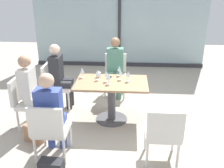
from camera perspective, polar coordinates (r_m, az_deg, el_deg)
ground_plane at (r=4.74m, az=-0.08°, el=-7.76°), size 12.00×12.00×0.00m
window_wall_backdrop at (r=7.40m, az=1.63°, el=13.08°), size 4.80×0.10×2.70m
dining_table_main at (r=4.50m, az=-0.08°, el=-1.93°), size 1.23×0.77×0.73m
chair_side_end at (r=4.55m, az=-18.27°, el=-3.24°), size 0.50×0.46×0.87m
chair_front_left at (r=3.63m, az=-13.49°, el=-9.39°), size 0.46×0.50×0.87m
chair_far_left at (r=5.12m, az=-12.42°, el=0.19°), size 0.50×0.46×0.87m
chair_near_window at (r=5.59m, az=0.72°, el=2.58°), size 0.46×0.51×0.87m
chair_front_right at (r=3.52m, az=11.16°, el=-10.32°), size 0.46×0.50×0.87m
person_side_end at (r=4.44m, az=-17.27°, el=-0.93°), size 0.39×0.34×1.26m
person_front_left at (r=3.63m, az=-13.28°, el=-5.75°), size 0.34×0.39×1.26m
person_far_left at (r=5.02m, az=-11.41°, el=2.32°), size 0.39×0.34×1.26m
person_near_window at (r=5.42m, az=0.67°, el=4.23°), size 0.34×0.39×1.26m
wine_glass_0 at (r=4.40m, az=-1.23°, el=2.16°), size 0.07×0.07×0.18m
wine_glass_1 at (r=4.48m, az=1.87°, el=2.56°), size 0.07×0.07×0.18m
wine_glass_2 at (r=4.28m, az=-0.73°, el=1.62°), size 0.07×0.07×0.18m
wine_glass_3 at (r=4.41m, az=3.58°, el=2.20°), size 0.07×0.07×0.18m
wine_glass_4 at (r=4.47m, az=-3.14°, el=2.47°), size 0.07×0.07×0.18m
wine_glass_5 at (r=4.62m, az=-6.60°, el=3.01°), size 0.07×0.07×0.18m
wine_glass_6 at (r=4.68m, az=1.62°, el=3.39°), size 0.07×0.07×0.18m
coffee_cup at (r=4.64m, az=-2.97°, el=2.07°), size 0.08×0.08×0.09m
cell_phone_on_table at (r=4.60m, az=-0.62°, el=1.40°), size 0.09×0.15×0.01m
handbag_0 at (r=4.27m, az=-16.64°, el=-10.28°), size 0.34×0.27×0.28m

